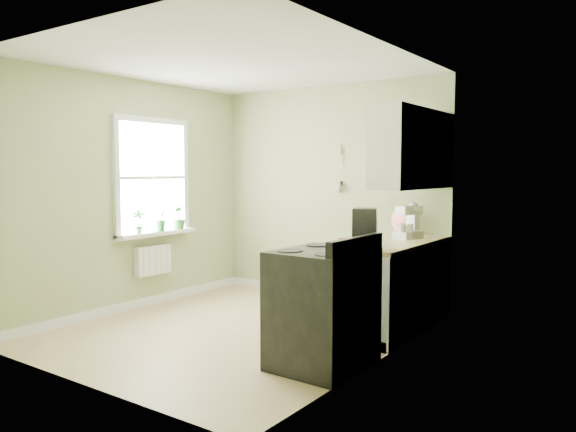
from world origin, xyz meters
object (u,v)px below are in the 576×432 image
Objects in this scene: kettle at (406,226)px; coffee_maker at (365,230)px; stove at (323,308)px; stand_mixer at (409,223)px.

coffee_maker reaches higher than kettle.
kettle is (-0.18, 2.12, 0.50)m from stove.
stand_mixer reaches higher than coffee_maker.
coffee_maker is at bearing -81.87° from kettle.
kettle is at bearing 98.13° from coffee_maker.
coffee_maker is (0.01, -1.03, 0.01)m from stand_mixer.
stove is 2.18m from kettle.
stand_mixer is at bearing -62.97° from kettle.
stove is 6.46× the size of kettle.
stand_mixer is at bearing 90.28° from coffee_maker.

